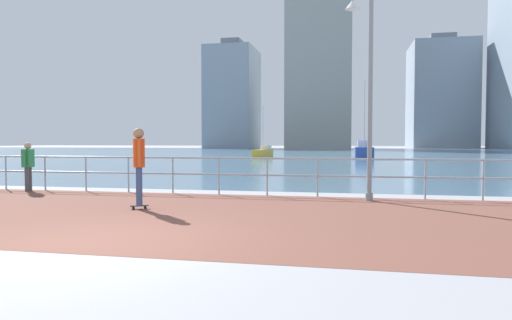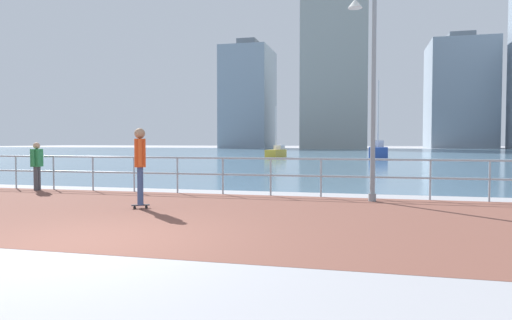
# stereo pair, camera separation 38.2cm
# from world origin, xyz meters

# --- Properties ---
(ground) EXTENTS (220.00, 220.00, 0.00)m
(ground) POSITION_xyz_m (0.00, 40.00, 0.00)
(ground) COLOR #9E9EA3
(brick_paving) EXTENTS (28.00, 7.06, 0.01)m
(brick_paving) POSITION_xyz_m (0.00, 2.89, 0.00)
(brick_paving) COLOR brown
(brick_paving) RESTS_ON ground
(harbor_water) EXTENTS (180.00, 88.00, 0.00)m
(harbor_water) POSITION_xyz_m (0.00, 51.42, 0.00)
(harbor_water) COLOR slate
(harbor_water) RESTS_ON ground
(waterfront_railing) EXTENTS (25.25, 0.06, 1.07)m
(waterfront_railing) POSITION_xyz_m (-0.00, 6.42, 0.74)
(waterfront_railing) COLOR #9EADB7
(waterfront_railing) RESTS_ON ground
(lamppost) EXTENTS (0.73, 0.57, 5.69)m
(lamppost) POSITION_xyz_m (4.02, 5.74, 3.15)
(lamppost) COLOR gray
(lamppost) RESTS_ON ground
(skateboarder) EXTENTS (0.40, 0.52, 1.81)m
(skateboarder) POSITION_xyz_m (-0.95, 3.30, 1.10)
(skateboarder) COLOR black
(skateboarder) RESTS_ON ground
(bystander) EXTENTS (0.30, 0.56, 1.48)m
(bystander) POSITION_xyz_m (-5.92, 6.07, 0.86)
(bystander) COLOR #4C4C51
(bystander) RESTS_ON ground
(sailboat_teal) EXTENTS (1.49, 4.79, 6.73)m
(sailboat_teal) POSITION_xyz_m (4.95, 34.40, 0.64)
(sailboat_teal) COLOR #284799
(sailboat_teal) RESTS_ON ground
(sailboat_navy) EXTENTS (1.47, 3.54, 4.83)m
(sailboat_navy) POSITION_xyz_m (-4.27, 36.25, 0.46)
(sailboat_navy) COLOR gold
(sailboat_navy) RESTS_ON ground
(tower_slate) EXTENTS (13.62, 15.46, 25.78)m
(tower_slate) POSITION_xyz_m (24.40, 105.78, 12.06)
(tower_slate) COLOR #8493A3
(tower_slate) RESTS_ON ground
(tower_concrete) EXTENTS (10.32, 13.51, 24.12)m
(tower_concrete) POSITION_xyz_m (-21.88, 93.52, 11.23)
(tower_concrete) COLOR #8493A3
(tower_concrete) RESTS_ON ground
(tower_glass) EXTENTS (12.97, 16.76, 46.71)m
(tower_glass) POSITION_xyz_m (-2.30, 91.18, 22.52)
(tower_glass) COLOR #939993
(tower_glass) RESTS_ON ground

